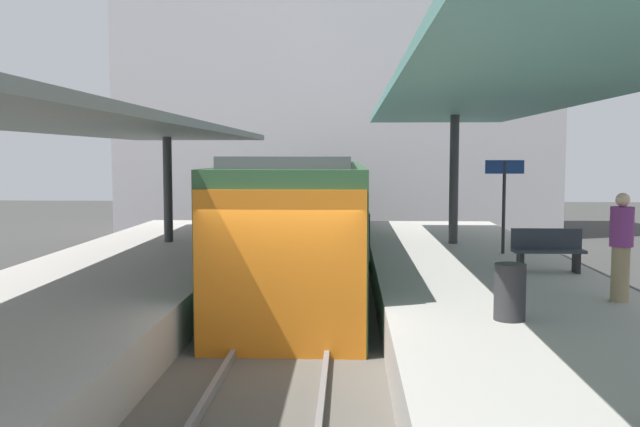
% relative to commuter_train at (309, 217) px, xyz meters
% --- Properties ---
extents(ground_plane, '(80.00, 80.00, 0.00)m').
position_rel_commuter_train_xyz_m(ground_plane, '(0.00, -7.29, -1.73)').
color(ground_plane, '#383835').
extents(platform_left, '(4.40, 28.00, 1.00)m').
position_rel_commuter_train_xyz_m(platform_left, '(-3.80, -7.29, -1.23)').
color(platform_left, '#ADA8A0').
rests_on(platform_left, ground_plane).
extents(platform_right, '(4.40, 28.00, 1.00)m').
position_rel_commuter_train_xyz_m(platform_right, '(3.80, -7.29, -1.23)').
color(platform_right, '#ADA8A0').
rests_on(platform_right, ground_plane).
extents(track_ballast, '(3.20, 28.00, 0.20)m').
position_rel_commuter_train_xyz_m(track_ballast, '(0.00, -7.29, -1.63)').
color(track_ballast, '#59544C').
rests_on(track_ballast, ground_plane).
extents(rail_near_side, '(0.08, 28.00, 0.14)m').
position_rel_commuter_train_xyz_m(rail_near_side, '(-0.72, -7.29, -1.46)').
color(rail_near_side, slate).
rests_on(rail_near_side, track_ballast).
extents(rail_far_side, '(0.08, 28.00, 0.14)m').
position_rel_commuter_train_xyz_m(rail_far_side, '(0.72, -7.29, -1.46)').
color(rail_far_side, slate).
rests_on(rail_far_side, track_ballast).
extents(commuter_train, '(2.78, 15.24, 3.10)m').
position_rel_commuter_train_xyz_m(commuter_train, '(0.00, 0.00, 0.00)').
color(commuter_train, '#2D5633').
rests_on(commuter_train, track_ballast).
extents(canopy_left, '(4.18, 21.00, 2.97)m').
position_rel_commuter_train_xyz_m(canopy_left, '(-3.80, -5.89, 2.13)').
color(canopy_left, '#333335').
rests_on(canopy_left, platform_left).
extents(canopy_right, '(4.18, 21.00, 3.53)m').
position_rel_commuter_train_xyz_m(canopy_right, '(3.80, -5.89, 2.68)').
color(canopy_right, '#333335').
rests_on(canopy_right, platform_right).
extents(platform_bench, '(1.40, 0.41, 0.86)m').
position_rel_commuter_train_xyz_m(platform_bench, '(5.00, -4.11, -0.26)').
color(platform_bench, black).
rests_on(platform_bench, platform_right).
extents(platform_sign, '(0.90, 0.08, 2.21)m').
position_rel_commuter_train_xyz_m(platform_sign, '(4.70, -1.48, 0.90)').
color(platform_sign, '#262628').
rests_on(platform_sign, platform_right).
extents(litter_bin, '(0.44, 0.44, 0.80)m').
position_rel_commuter_train_xyz_m(litter_bin, '(3.32, -8.29, -0.33)').
color(litter_bin, '#2D2D30').
rests_on(litter_bin, platform_right).
extents(passenger_near_bench, '(0.36, 0.36, 1.68)m').
position_rel_commuter_train_xyz_m(passenger_near_bench, '(-2.27, -2.43, 0.14)').
color(passenger_near_bench, '#7A337A').
rests_on(passenger_near_bench, platform_left).
extents(passenger_mid_platform, '(0.36, 0.36, 1.73)m').
position_rel_commuter_train_xyz_m(passenger_mid_platform, '(5.36, -6.94, 0.17)').
color(passenger_mid_platform, '#998460').
rests_on(passenger_mid_platform, platform_right).
extents(station_building_backdrop, '(18.00, 6.00, 11.00)m').
position_rel_commuter_train_xyz_m(station_building_backdrop, '(0.50, 12.71, 3.77)').
color(station_building_backdrop, '#B7B2B7').
rests_on(station_building_backdrop, ground_plane).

